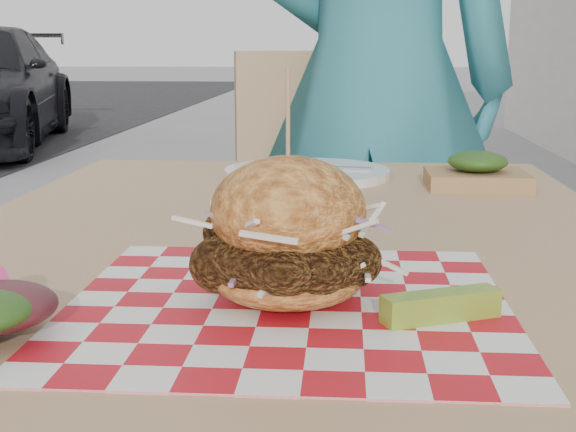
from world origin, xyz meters
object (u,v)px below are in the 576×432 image
object	(u,v)px
diner	(375,82)
patio_chair	(309,219)
sandwich	(288,240)
patio_table	(289,303)

from	to	relation	value
diner	patio_chair	xyz separation A→B (m)	(-0.15, 0.02, -0.33)
patio_chair	sandwich	xyz separation A→B (m)	(0.04, -1.26, 0.25)
diner	sandwich	distance (m)	1.24
sandwich	patio_chair	bearing A→B (deg)	91.82
patio_table	patio_chair	size ratio (longest dim) A/B	1.26
patio_chair	sandwich	bearing A→B (deg)	-102.06
patio_table	sandwich	world-z (taller)	sandwich
patio_table	diner	bearing A→B (deg)	82.65
diner	sandwich	world-z (taller)	diner
sandwich	patio_table	bearing A→B (deg)	93.74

